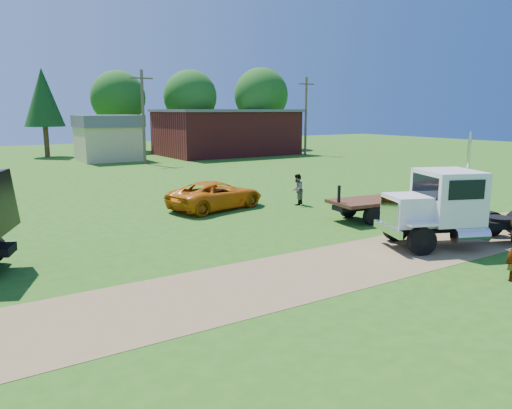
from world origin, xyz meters
TOP-DOWN VIEW (x-y plane):
  - ground at (0.00, 0.00)m, footprint 140.00×140.00m
  - dirt_track at (0.00, 0.00)m, footprint 120.00×4.20m
  - white_semi_tractor at (5.13, -0.35)m, footprint 7.31×4.71m
  - orange_pickup at (1.06, 11.04)m, footprint 5.80×3.60m
  - flatbed_trailer at (7.54, 4.40)m, footprint 7.22×2.97m
  - spectator_b at (5.39, 9.60)m, footprint 1.06×1.01m
  - brick_building at (18.00, 40.00)m, footprint 15.40×10.40m
  - tan_shed at (4.00, 40.00)m, footprint 6.20×5.40m
  - utility_poles at (6.00, 35.00)m, footprint 42.20×0.28m
  - tree_row at (6.55, 49.90)m, footprint 54.05×15.30m

SIDE VIEW (x-z plane):
  - ground at x=0.00m, z-range 0.00..0.00m
  - dirt_track at x=0.00m, z-range 0.00..0.01m
  - orange_pickup at x=1.06m, z-range 0.00..1.50m
  - flatbed_trailer at x=7.54m, z-range -0.13..1.67m
  - spectator_b at x=5.39m, z-range 0.00..1.73m
  - white_semi_tractor at x=5.13m, z-range -0.69..3.68m
  - tan_shed at x=4.00m, z-range 0.07..4.77m
  - brick_building at x=18.00m, z-range 0.01..5.31m
  - utility_poles at x=6.00m, z-range 0.21..9.21m
  - tree_row at x=6.55m, z-range 1.32..12.22m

